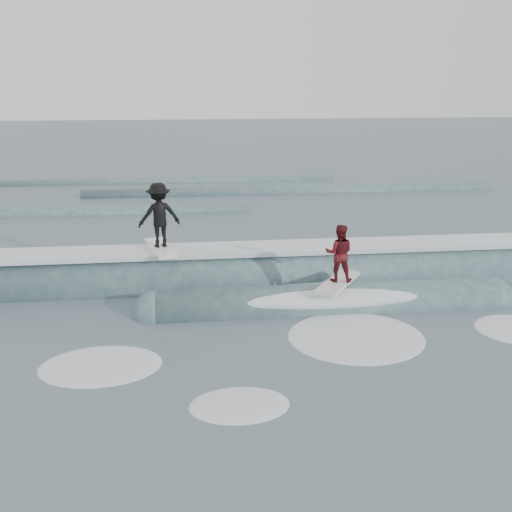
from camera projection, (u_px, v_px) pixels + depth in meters
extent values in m
plane|color=#435A62|center=(272.00, 344.00, 12.92)|extent=(160.00, 160.00, 0.00)
cylinder|color=#36525C|center=(252.00, 281.00, 16.97)|extent=(19.74, 1.89, 1.89)
cylinder|color=#36525C|center=(329.00, 307.00, 15.08)|extent=(9.00, 1.25, 1.25)
sphere|color=#36525C|center=(157.00, 314.00, 14.59)|extent=(1.25, 1.25, 1.25)
sphere|color=#36525C|center=(490.00, 300.00, 15.57)|extent=(1.25, 1.25, 1.25)
cube|color=white|center=(252.00, 249.00, 16.67)|extent=(18.00, 1.30, 0.14)
ellipsoid|color=white|center=(329.00, 296.00, 14.99)|extent=(7.60, 1.30, 0.60)
cube|color=white|center=(161.00, 248.00, 16.35)|extent=(1.05, 2.07, 0.10)
imported|color=black|center=(159.00, 215.00, 16.06)|extent=(1.32, 0.96, 1.83)
cube|color=silver|center=(338.00, 282.00, 14.90)|extent=(1.59, 1.96, 0.10)
imported|color=#4F0E14|center=(339.00, 253.00, 14.67)|extent=(0.85, 0.73, 1.51)
ellipsoid|color=white|center=(101.00, 366.00, 11.95)|extent=(2.55, 1.74, 0.10)
ellipsoid|color=white|center=(356.00, 337.00, 13.30)|extent=(3.63, 2.47, 0.10)
ellipsoid|color=white|center=(239.00, 405.00, 10.49)|extent=(2.13, 1.45, 0.10)
cylinder|color=#36525C|center=(1.00, 216.00, 25.11)|extent=(22.00, 0.70, 0.70)
cylinder|color=#36525C|center=(293.00, 193.00, 30.41)|extent=(22.00, 0.80, 0.80)
cylinder|color=#36525C|center=(148.00, 183.00, 33.35)|extent=(22.00, 0.60, 0.60)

